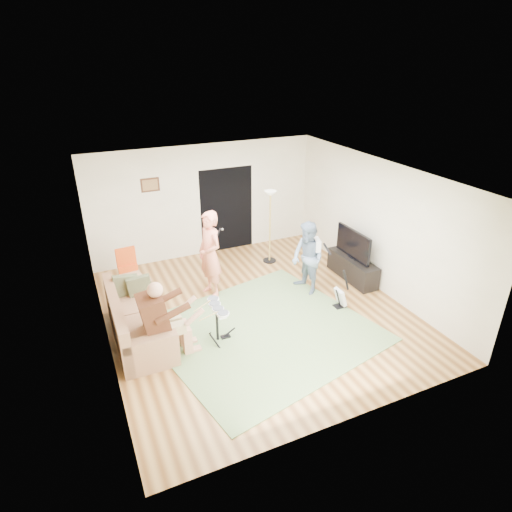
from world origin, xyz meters
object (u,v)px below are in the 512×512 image
at_px(singer, 210,255).
at_px(dining_chair, 131,278).
at_px(sofa, 135,324).
at_px(tv_cabinet, 352,268).
at_px(guitar_spare, 341,297).
at_px(torchiere_lamp, 270,214).
at_px(drum_kit, 217,325).
at_px(television, 353,244).
at_px(guitarist, 308,258).

relative_size(singer, dining_chair, 1.85).
height_order(sofa, tv_cabinet, sofa).
bearing_deg(singer, dining_chair, -128.09).
relative_size(sofa, guitar_spare, 2.59).
relative_size(guitar_spare, torchiere_lamp, 0.47).
relative_size(drum_kit, dining_chair, 0.74).
height_order(sofa, television, television).
relative_size(drum_kit, singer, 0.40).
height_order(guitar_spare, television, television).
bearing_deg(torchiere_lamp, dining_chair, -177.03).
bearing_deg(television, dining_chair, 163.22).
distance_m(sofa, singer, 2.05).
bearing_deg(dining_chair, drum_kit, -69.90).
distance_m(dining_chair, television, 4.76).
xyz_separation_m(singer, dining_chair, (-1.51, 0.72, -0.56)).
xyz_separation_m(drum_kit, guitar_spare, (2.57, 0.02, -0.08)).
bearing_deg(tv_cabinet, guitarist, -176.58).
distance_m(drum_kit, television, 3.61).
xyz_separation_m(singer, guitar_spare, (2.14, -1.54, -0.67)).
xyz_separation_m(sofa, guitarist, (3.57, 0.19, 0.48)).
xyz_separation_m(dining_chair, tv_cabinet, (4.58, -1.37, -0.10)).
bearing_deg(singer, tv_cabinet, 65.47).
bearing_deg(dining_chair, television, -22.06).
distance_m(sofa, dining_chair, 1.65).
height_order(drum_kit, television, television).
bearing_deg(sofa, television, 3.19).
bearing_deg(guitar_spare, dining_chair, 148.22).
xyz_separation_m(drum_kit, guitarist, (2.28, 0.84, 0.45)).
xyz_separation_m(torchiere_lamp, dining_chair, (-3.29, -0.17, -0.86)).
bearing_deg(drum_kit, dining_chair, 115.39).
height_order(guitarist, television, guitarist).
height_order(sofa, dining_chair, dining_chair).
height_order(singer, torchiere_lamp, singer).
bearing_deg(sofa, guitarist, 3.07).
xyz_separation_m(sofa, tv_cabinet, (4.79, 0.26, -0.04)).
bearing_deg(drum_kit, guitar_spare, 0.37).
bearing_deg(television, torchiere_lamp, 128.99).
height_order(torchiere_lamp, tv_cabinet, torchiere_lamp).
height_order(drum_kit, tv_cabinet, drum_kit).
height_order(drum_kit, guitarist, guitarist).
bearing_deg(guitar_spare, sofa, 170.70).
bearing_deg(drum_kit, sofa, 153.34).
distance_m(singer, torchiere_lamp, 2.01).
relative_size(torchiere_lamp, tv_cabinet, 1.25).
bearing_deg(guitarist, torchiere_lamp, 175.15).
xyz_separation_m(guitarist, torchiere_lamp, (-0.07, 1.61, 0.44)).
relative_size(drum_kit, television, 0.65).
height_order(singer, television, singer).
bearing_deg(dining_chair, tv_cabinet, -21.89).
bearing_deg(guitarist, dining_chair, -120.60).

